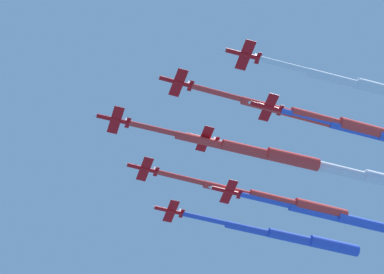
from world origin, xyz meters
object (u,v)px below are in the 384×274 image
object	(u,v)px
jet_starboard_inner	(277,200)
jet_trail_port	(368,224)
jet_port_outer	(294,238)
jet_port_mid	(346,172)
jet_lead	(249,150)
jet_port_inner	(320,119)

from	to	relation	value
jet_starboard_inner	jet_trail_port	world-z (taller)	jet_starboard_inner
jet_starboard_inner	jet_port_outer	xyz separation A→B (m)	(3.58, -18.15, 1.26)
jet_port_mid	jet_starboard_inner	bearing A→B (deg)	0.01
jet_trail_port	jet_lead	bearing A→B (deg)	69.31
jet_lead	jet_port_inner	xyz separation A→B (m)	(-20.35, -1.56, 2.06)
jet_lead	jet_starboard_inner	bearing A→B (deg)	-83.57
jet_lead	jet_port_mid	distance (m)	28.52
jet_port_outer	jet_trail_port	xyz separation A→B (m)	(-22.04, -2.65, -2.51)
jet_port_mid	jet_port_inner	bearing A→B (deg)	95.13
jet_port_inner	jet_trail_port	distance (m)	41.18
jet_lead	jet_port_outer	size ratio (longest dim) A/B	0.95
jet_lead	jet_starboard_inner	xyz separation A→B (m)	(2.44, -21.62, 0.59)
jet_port_inner	jet_trail_port	bearing A→B (deg)	-83.96
jet_port_inner	jet_port_outer	bearing A→B (deg)	-55.39
jet_port_mid	jet_trail_port	distance (m)	21.02
jet_port_mid	jet_trail_port	world-z (taller)	jet_port_mid
jet_starboard_inner	jet_trail_port	xyz separation A→B (m)	(-18.46, -20.80, -1.26)
jet_lead	jet_starboard_inner	size ratio (longest dim) A/B	0.92
jet_lead	jet_trail_port	size ratio (longest dim) A/B	0.86
jet_lead	jet_trail_port	xyz separation A→B (m)	(-16.03, -42.42, -0.67)
jet_port_inner	jet_trail_port	world-z (taller)	jet_port_inner
jet_port_inner	jet_port_outer	size ratio (longest dim) A/B	1.02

